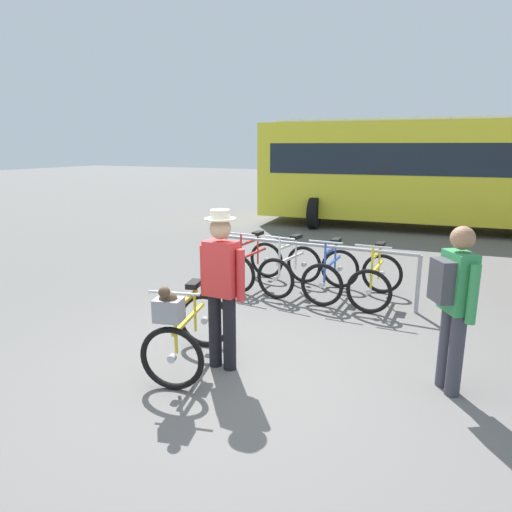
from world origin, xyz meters
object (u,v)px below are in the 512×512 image
bus_distant (438,168)px  racked_bike_white (290,269)px  person_with_featured_bike (221,284)px  featured_bicycle (185,329)px  pedestrian_with_backpack (454,300)px  racked_bike_red (253,264)px  racked_bike_yellow (376,280)px  racked_bike_blue (331,274)px

bus_distant → racked_bike_white: bearing=-103.1°
person_with_featured_bike → bus_distant: 10.27m
featured_bicycle → pedestrian_with_backpack: bearing=16.3°
racked_bike_red → racked_bike_yellow: (2.10, -0.05, 0.00)m
racked_bike_red → bus_distant: (2.39, 7.26, 1.37)m
racked_bike_red → pedestrian_with_backpack: 4.05m
racked_bike_blue → featured_bicycle: bearing=-102.8°
racked_bike_red → racked_bike_yellow: 2.10m
featured_bicycle → person_with_featured_bike: bearing=39.5°
racked_bike_red → pedestrian_with_backpack: (3.22, -2.39, 0.57)m
person_with_featured_bike → pedestrian_with_backpack: bearing=12.5°
person_with_featured_bike → pedestrian_with_backpack: person_with_featured_bike is taller
pedestrian_with_backpack → bus_distant: (-0.83, 9.65, 0.80)m
racked_bike_white → racked_bike_blue: (0.70, -0.02, 0.00)m
featured_bicycle → person_with_featured_bike: size_ratio=0.73×
racked_bike_yellow → bus_distant: bearing=87.7°
racked_bike_red → bus_distant: bus_distant is taller
racked_bike_red → racked_bike_white: (0.70, -0.02, -0.00)m
racked_bike_white → racked_bike_yellow: 1.40m
racked_bike_white → person_with_featured_bike: (0.30, -2.86, 0.58)m
racked_bike_yellow → person_with_featured_bike: (-1.10, -2.83, 0.58)m
racked_bike_yellow → pedestrian_with_backpack: (1.12, -2.33, 0.57)m
racked_bike_yellow → pedestrian_with_backpack: size_ratio=0.67×
featured_bicycle → bus_distant: (1.70, 10.39, 1.25)m
featured_bicycle → pedestrian_with_backpack: (2.53, 0.74, 0.45)m
person_with_featured_bike → bus_distant: (1.40, 10.14, 0.79)m
featured_bicycle → person_with_featured_bike: (0.30, 0.25, 0.46)m
racked_bike_yellow → bus_distant: size_ratio=0.11×
racked_bike_white → person_with_featured_bike: 2.94m
racked_bike_red → racked_bike_white: 0.70m
featured_bicycle → pedestrian_with_backpack: size_ratio=0.76×
racked_bike_blue → person_with_featured_bike: size_ratio=0.64×
racked_bike_yellow → bus_distant: (0.29, 7.31, 1.37)m
racked_bike_yellow → person_with_featured_bike: bearing=-111.3°
racked_bike_red → bus_distant: 7.77m
racked_bike_white → person_with_featured_bike: size_ratio=0.67×
racked_bike_blue → pedestrian_with_backpack: (1.82, -2.35, 0.57)m
racked_bike_yellow → pedestrian_with_backpack: pedestrian_with_backpack is taller
racked_bike_blue → racked_bike_red: bearing=178.6°
racked_bike_yellow → pedestrian_with_backpack: bearing=-64.3°
person_with_featured_bike → pedestrian_with_backpack: size_ratio=1.05×
racked_bike_yellow → featured_bicycle: featured_bicycle is taller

